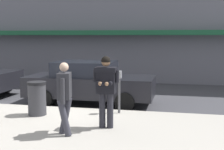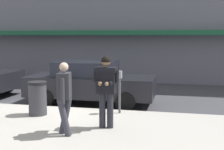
{
  "view_description": "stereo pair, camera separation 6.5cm",
  "coord_description": "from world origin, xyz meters",
  "px_view_note": "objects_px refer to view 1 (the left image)",
  "views": [
    {
      "loc": [
        3.75,
        -9.56,
        2.43
      ],
      "look_at": [
        2.16,
        -2.23,
        1.49
      ],
      "focal_mm": 50.0,
      "sensor_mm": 36.0,
      "label": 1
    },
    {
      "loc": [
        3.82,
        -9.55,
        2.43
      ],
      "look_at": [
        2.16,
        -2.23,
        1.49
      ],
      "focal_mm": 50.0,
      "sensor_mm": 36.0,
      "label": 2
    }
  ],
  "objects_px": {
    "parked_sedan_mid": "(89,82)",
    "pedestrian_with_bag": "(65,94)",
    "trash_bin": "(37,98)",
    "man_texting_on_phone": "(106,84)",
    "parking_meter": "(119,86)"
  },
  "relations": [
    {
      "from": "parked_sedan_mid",
      "to": "pedestrian_with_bag",
      "type": "relative_size",
      "value": 2.65
    },
    {
      "from": "pedestrian_with_bag",
      "to": "trash_bin",
      "type": "distance_m",
      "value": 2.19
    },
    {
      "from": "man_texting_on_phone",
      "to": "trash_bin",
      "type": "distance_m",
      "value": 2.49
    },
    {
      "from": "parked_sedan_mid",
      "to": "man_texting_on_phone",
      "type": "xyz_separation_m",
      "value": [
        1.36,
        -3.14,
        0.46
      ]
    },
    {
      "from": "pedestrian_with_bag",
      "to": "parking_meter",
      "type": "bearing_deg",
      "value": 69.92
    },
    {
      "from": "parked_sedan_mid",
      "to": "parking_meter",
      "type": "relative_size",
      "value": 3.54
    },
    {
      "from": "parked_sedan_mid",
      "to": "trash_bin",
      "type": "bearing_deg",
      "value": -111.32
    },
    {
      "from": "parking_meter",
      "to": "man_texting_on_phone",
      "type": "bearing_deg",
      "value": -91.19
    },
    {
      "from": "parked_sedan_mid",
      "to": "man_texting_on_phone",
      "type": "bearing_deg",
      "value": -66.57
    },
    {
      "from": "trash_bin",
      "to": "parking_meter",
      "type": "bearing_deg",
      "value": 17.61
    },
    {
      "from": "parking_meter",
      "to": "pedestrian_with_bag",
      "type": "bearing_deg",
      "value": -110.08
    },
    {
      "from": "pedestrian_with_bag",
      "to": "parked_sedan_mid",
      "type": "bearing_deg",
      "value": 98.14
    },
    {
      "from": "parking_meter",
      "to": "trash_bin",
      "type": "relative_size",
      "value": 1.3
    },
    {
      "from": "parked_sedan_mid",
      "to": "man_texting_on_phone",
      "type": "height_order",
      "value": "man_texting_on_phone"
    },
    {
      "from": "man_texting_on_phone",
      "to": "pedestrian_with_bag",
      "type": "distance_m",
      "value": 1.1
    }
  ]
}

